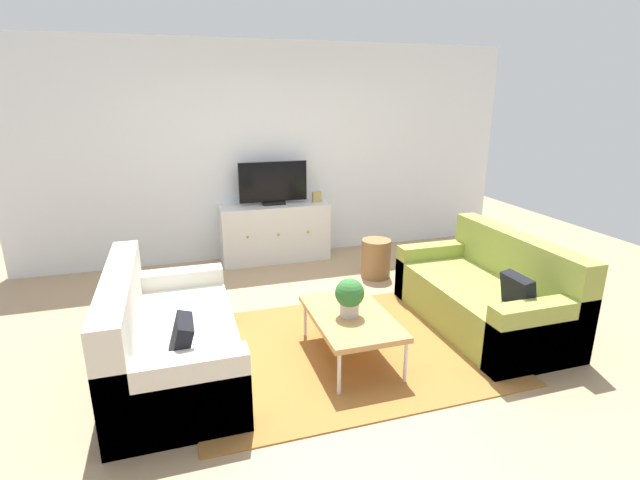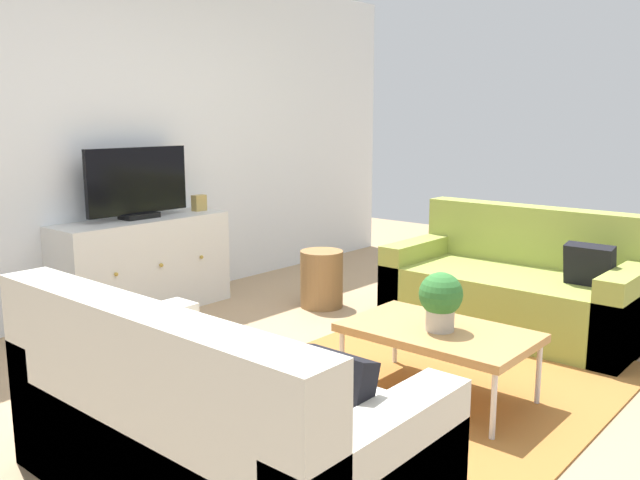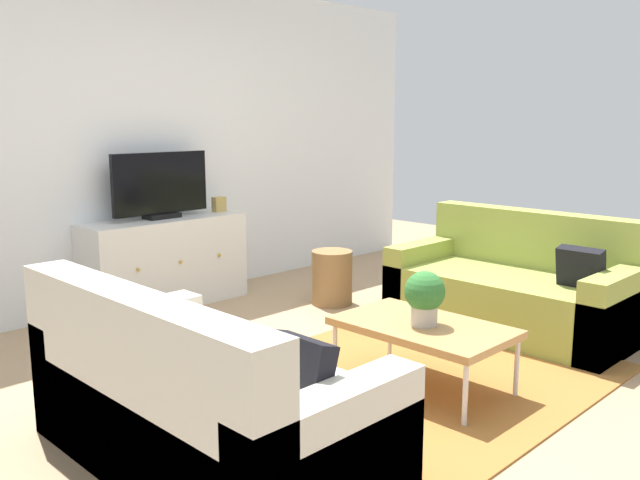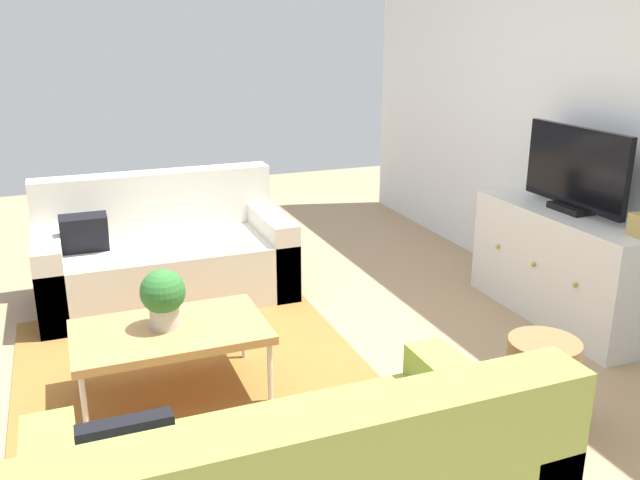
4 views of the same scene
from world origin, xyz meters
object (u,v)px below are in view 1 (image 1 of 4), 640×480
Objects in this scene: wicker_basket at (376,258)px; potted_plant at (350,296)px; coffee_table at (351,318)px; flat_screen_tv at (273,184)px; tv_console at (275,232)px; mantel_clock at (317,197)px; couch_right_side at (489,296)px; couch_left_side at (163,342)px.

potted_plant is at bearing -120.25° from wicker_basket.
flat_screen_tv is (-0.08, 2.58, 0.64)m from coffee_table.
coffee_table is 1.14× the size of flat_screen_tv.
tv_console is 0.71m from mantel_clock.
potted_plant is 0.36× the size of flat_screen_tv.
tv_console is at bearing 136.22° from wicker_basket.
mantel_clock reaches higher than tv_console.
tv_console is at bearing 91.14° from potted_plant.
couch_right_side is at bearing -57.53° from tv_console.
coffee_table is 7.54× the size of mantel_clock.
flat_screen_tv is 1.59m from wicker_basket.
couch_left_side is 1.25× the size of tv_console.
wicker_basket is (0.92, 1.60, -0.13)m from coffee_table.
wicker_basket is at bearing 109.90° from couch_right_side.
mantel_clock is at bearing 50.88° from couch_left_side.
mantel_clock reaches higher than couch_right_side.
tv_console is at bearing 122.47° from couch_right_side.
flat_screen_tv is 6.60× the size of mantel_clock.
flat_screen_tv is at bearing 90.00° from tv_console.
couch_right_side reaches higher than tv_console.
tv_console is at bearing 91.72° from coffee_table.
mantel_clock reaches higher than coffee_table.
wicker_basket is (1.00, -0.98, -0.77)m from flat_screen_tv.
flat_screen_tv is (-1.51, 2.39, 0.72)m from couch_right_side.
couch_right_side is (2.88, 0.00, 0.00)m from couch_left_side.
flat_screen_tv is at bearing 135.62° from wicker_basket.
couch_left_side is 2.85m from flat_screen_tv.
coffee_table is at bearing -7.34° from couch_left_side.
couch_left_side is at bearing 172.66° from coffee_table.
tv_console is (-0.08, 2.56, 0.01)m from coffee_table.
flat_screen_tv is at bearing 91.71° from coffee_table.
couch_right_side is 1.51m from wicker_basket.
tv_console reaches higher than potted_plant.
coffee_table is (-1.43, -0.19, 0.08)m from couch_right_side.
coffee_table is (1.44, -0.19, 0.08)m from couch_left_side.
mantel_clock is (0.49, 2.56, 0.44)m from coffee_table.
wicker_basket is (-0.51, 1.42, -0.05)m from couch_right_side.
mantel_clock is at bearing -2.03° from flat_screen_tv.
couch_right_side is 1.74× the size of coffee_table.
couch_right_side is 13.12× the size of mantel_clock.
couch_left_side is 1.99× the size of flat_screen_tv.
coffee_table is at bearing -172.61° from couch_right_side.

